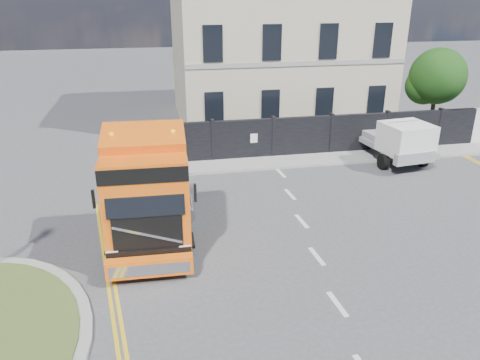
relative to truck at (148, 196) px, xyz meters
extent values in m
plane|color=#424244|center=(2.11, -1.33, -1.74)|extent=(120.00, 120.00, 0.00)
cube|color=black|center=(8.11, 7.67, -0.74)|extent=(18.00, 0.25, 2.00)
cube|color=silver|center=(16.61, 7.67, -0.74)|extent=(2.60, 0.12, 2.00)
cube|color=#BBB394|center=(8.11, 15.17, 3.76)|extent=(12.00, 10.00, 11.00)
cylinder|color=#382619|center=(16.61, 10.67, -0.54)|extent=(0.24, 0.24, 2.40)
sphere|color=#14340F|center=(16.61, 10.67, 1.46)|extent=(3.20, 3.20, 3.20)
sphere|color=#14340F|center=(16.11, 11.07, 0.86)|extent=(2.20, 2.20, 2.20)
cube|color=gray|center=(8.11, 6.77, -1.68)|extent=(20.00, 1.60, 0.12)
cube|color=black|center=(0.04, 1.09, -1.01)|extent=(2.58, 6.20, 0.44)
cube|color=orange|center=(-0.02, -0.61, 0.35)|extent=(2.51, 2.61, 2.72)
cube|color=orange|center=(0.01, 0.41, 1.47)|extent=(2.46, 0.95, 1.36)
cube|color=black|center=(-0.06, -1.86, 0.74)|extent=(2.14, 0.13, 1.02)
cube|color=orange|center=(-0.07, -2.17, -1.21)|extent=(2.44, 0.42, 0.53)
cylinder|color=black|center=(-1.10, -1.36, -1.24)|extent=(0.34, 1.02, 1.01)
cylinder|color=gray|center=(-1.10, -1.36, -1.24)|extent=(0.37, 0.57, 0.56)
cylinder|color=black|center=(1.00, -1.43, -1.24)|extent=(0.34, 1.02, 1.01)
cylinder|color=gray|center=(1.00, -1.43, -1.24)|extent=(0.37, 0.57, 0.56)
cylinder|color=black|center=(-0.98, 2.09, -1.24)|extent=(0.34, 1.02, 1.01)
cylinder|color=gray|center=(-0.98, 2.09, -1.24)|extent=(0.37, 0.57, 0.56)
cylinder|color=black|center=(1.12, 2.03, -1.24)|extent=(0.34, 1.02, 1.01)
cylinder|color=gray|center=(1.12, 2.03, -1.24)|extent=(0.37, 0.57, 0.56)
cylinder|color=black|center=(-0.94, 3.26, -1.24)|extent=(0.34, 1.02, 1.01)
cylinder|color=gray|center=(-0.94, 3.26, -1.24)|extent=(0.37, 0.57, 0.56)
cylinder|color=black|center=(1.16, 3.19, -1.24)|extent=(0.34, 1.02, 1.01)
cylinder|color=gray|center=(1.16, 3.19, -1.24)|extent=(0.37, 0.57, 0.56)
cube|color=gray|center=(11.74, 6.67, -1.00)|extent=(2.65, 5.31, 0.27)
cube|color=silver|center=(11.74, 5.08, -0.31)|extent=(2.24, 2.15, 1.38)
cylinder|color=black|center=(10.73, 5.08, -1.37)|extent=(0.27, 0.74, 0.74)
cylinder|color=black|center=(12.75, 5.08, -1.37)|extent=(0.27, 0.74, 0.74)
cylinder|color=black|center=(10.73, 8.26, -1.37)|extent=(0.27, 0.74, 0.74)
cylinder|color=black|center=(12.75, 8.26, -1.37)|extent=(0.27, 0.74, 0.74)
camera|label=1|loc=(0.25, -13.72, 5.98)|focal=35.00mm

